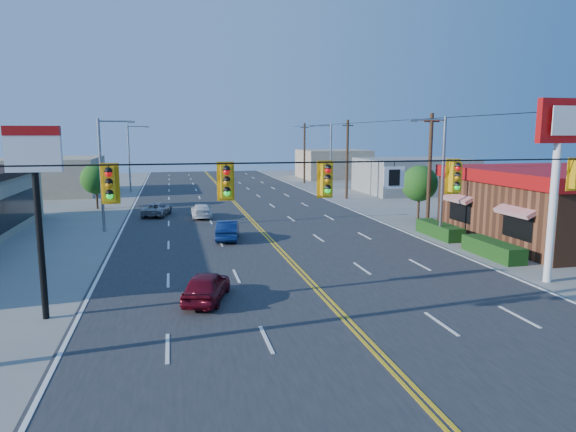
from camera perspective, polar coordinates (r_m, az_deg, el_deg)
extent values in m
plane|color=gray|center=(18.64, 7.70, -12.76)|extent=(160.00, 160.00, 0.00)
cube|color=#2D2D30|center=(37.33, -3.10, -1.53)|extent=(20.00, 120.00, 0.06)
cylinder|color=black|center=(17.33, 8.12, 5.99)|extent=(24.00, 0.05, 0.05)
cube|color=white|center=(17.83, 11.69, 4.21)|extent=(0.75, 0.04, 0.75)
cube|color=#D89E0C|center=(16.33, -19.21, 3.37)|extent=(0.55, 0.34, 1.25)
cube|color=#D89E0C|center=(16.32, -6.89, 3.80)|extent=(0.55, 0.34, 1.25)
cube|color=#D89E0C|center=(16.98, 4.28, 4.05)|extent=(0.55, 0.34, 1.25)
cube|color=#D89E0C|center=(18.90, 18.07, 4.14)|extent=(0.55, 0.34, 1.25)
cube|color=#194214|center=(33.88, 18.92, -2.39)|extent=(1.20, 9.00, 0.90)
cylinder|color=white|center=(26.71, 27.34, 0.74)|extent=(0.36, 0.36, 7.00)
cube|color=#A50C0C|center=(26.50, 27.98, 9.33)|extent=(2.20, 0.36, 2.00)
cylinder|color=black|center=(21.10, -25.82, -2.51)|extent=(0.24, 0.24, 6.00)
cube|color=white|center=(20.74, -26.43, 6.19)|extent=(1.90, 0.30, 1.30)
cylinder|color=gray|center=(34.84, 16.79, 3.92)|extent=(0.20, 0.20, 8.00)
cylinder|color=gray|center=(34.20, 15.46, 10.27)|extent=(2.20, 0.12, 0.12)
cube|color=gray|center=(33.69, 13.78, 10.27)|extent=(0.50, 0.25, 0.15)
cylinder|color=gray|center=(56.90, 4.76, 6.14)|extent=(0.20, 0.20, 8.00)
cylinder|color=gray|center=(56.51, 3.74, 9.99)|extent=(2.20, 0.12, 0.12)
cube|color=gray|center=(56.21, 2.64, 9.95)|extent=(0.50, 0.25, 0.15)
cylinder|color=gray|center=(38.58, -20.05, 4.22)|extent=(0.20, 0.20, 8.00)
cylinder|color=gray|center=(38.35, -18.70, 9.96)|extent=(2.20, 0.12, 0.12)
cube|color=gray|center=(38.26, -17.04, 9.97)|extent=(0.50, 0.25, 0.15)
cylinder|color=gray|center=(64.41, -17.23, 6.11)|extent=(0.20, 0.20, 8.00)
cylinder|color=gray|center=(64.28, -16.41, 9.53)|extent=(2.20, 0.12, 0.12)
cube|color=gray|center=(64.22, -15.41, 9.53)|extent=(0.50, 0.25, 0.15)
cylinder|color=#47301E|center=(38.89, 15.44, 4.78)|extent=(0.28, 0.28, 8.40)
cylinder|color=#47301E|center=(55.38, 6.59, 6.24)|extent=(0.28, 0.28, 8.40)
cylinder|color=#47301E|center=(72.58, 1.83, 6.96)|extent=(0.28, 0.28, 8.40)
cylinder|color=#47301E|center=(43.34, 14.29, 1.05)|extent=(0.20, 0.20, 2.10)
sphere|color=#235B19|center=(43.13, 14.39, 3.53)|extent=(2.94, 2.94, 2.94)
cylinder|color=#47301E|center=(50.97, -20.46, 1.87)|extent=(0.20, 0.20, 2.00)
sphere|color=#235B19|center=(50.79, -20.57, 3.88)|extent=(2.80, 2.80, 2.80)
cube|color=gray|center=(63.03, 13.79, 4.37)|extent=(12.00, 10.00, 4.00)
cube|color=tan|center=(65.81, -25.01, 4.06)|extent=(11.00, 12.00, 4.20)
cube|color=tan|center=(82.26, 5.02, 5.79)|extent=(10.00, 10.00, 4.40)
imported|color=maroon|center=(21.72, -9.05, -7.84)|extent=(2.49, 3.96, 1.26)
imported|color=navy|center=(33.86, -6.71, -1.64)|extent=(1.98, 4.06, 1.28)
imported|color=white|center=(43.04, -9.59, 0.51)|extent=(1.64, 3.96, 1.15)
imported|color=gray|center=(44.75, -14.36, 0.66)|extent=(2.71, 4.34, 1.12)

